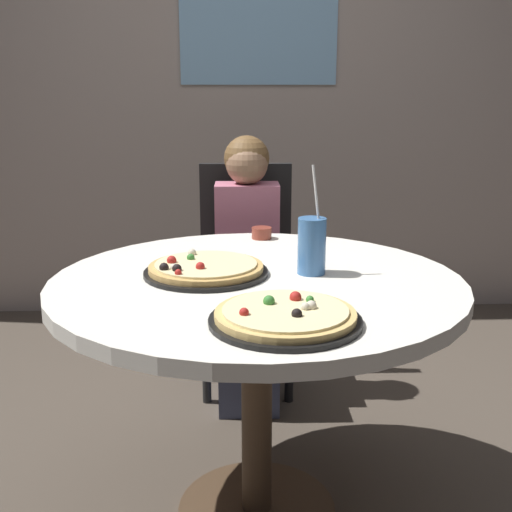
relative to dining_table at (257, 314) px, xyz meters
name	(u,v)px	position (x,y,z in m)	size (l,w,h in m)	color
ground_plane	(257,511)	(0.00, 0.00, -0.64)	(8.00, 8.00, 0.00)	#4C4238
wall_with_window	(241,54)	(0.00, 1.95, 0.81)	(5.20, 0.13, 2.90)	#A8998E
dining_table	(257,314)	(0.00, 0.00, 0.00)	(1.15, 1.15, 0.75)	silver
chair_wooden	(247,262)	(0.00, 0.97, -0.11)	(0.41, 0.41, 0.95)	black
diner_child	(248,285)	(0.00, 0.79, -0.16)	(0.26, 0.41, 1.08)	#3F4766
pizza_veggie	(205,269)	(-0.14, 0.04, 0.12)	(0.35, 0.35, 0.05)	black
pizza_cheese	(285,316)	(0.05, -0.36, 0.12)	(0.34, 0.34, 0.05)	black
soda_cup	(312,246)	(0.16, 0.04, 0.19)	(0.08, 0.08, 0.31)	#3F72B2
sauce_bowl	(262,233)	(0.04, 0.48, 0.13)	(0.07, 0.07, 0.04)	brown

